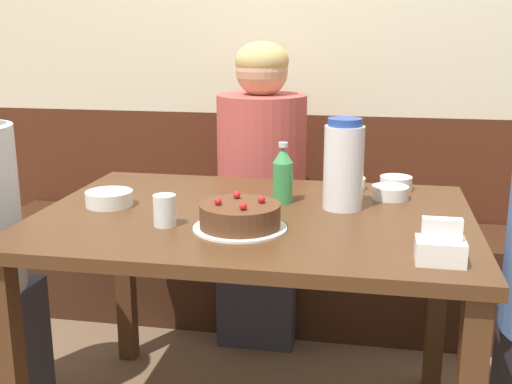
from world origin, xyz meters
The scene contains 13 objects.
back_wall centered at (0.00, 1.05, 1.25)m, with size 4.80×0.04×2.50m.
bench_seat centered at (0.00, 0.83, 0.21)m, with size 2.55×0.38×0.42m.
dining_table centered at (0.00, 0.00, 0.63)m, with size 1.23×0.87×0.72m.
birthday_cake centered at (-0.01, -0.15, 0.75)m, with size 0.25×0.25×0.09m.
water_pitcher centered at (0.25, 0.10, 0.85)m, with size 0.12×0.12×0.27m.
soju_bottle centered at (0.06, 0.13, 0.81)m, with size 0.06×0.06×0.18m.
napkin_holder centered at (0.49, -0.31, 0.76)m, with size 0.11×0.08×0.11m.
bowl_soup_white centered at (0.40, 0.36, 0.74)m, with size 0.10×0.10×0.04m.
bowl_rice_small centered at (-0.44, 0.00, 0.74)m, with size 0.14×0.14×0.04m.
bowl_side_dish centered at (0.38, 0.24, 0.74)m, with size 0.11×0.11×0.04m.
bowl_sauce_shallow centered at (0.25, 0.34, 0.74)m, with size 0.11×0.11×0.04m.
glass_water_tall centered at (-0.21, -0.16, 0.76)m, with size 0.06×0.06×0.08m.
person_grey_tee centered at (-0.10, 0.70, 0.58)m, with size 0.35×0.35×1.19m.
Camera 1 is at (0.33, -1.73, 1.24)m, focal length 45.00 mm.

